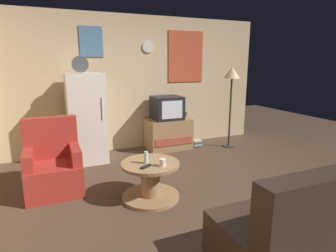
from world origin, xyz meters
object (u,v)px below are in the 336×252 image
at_px(wine_glass, 146,158).
at_px(couch, 318,225).
at_px(standing_lamp, 232,79).
at_px(tv_stand, 169,134).
at_px(crt_tv, 167,108).
at_px(remote_control, 146,167).
at_px(armchair, 53,166).
at_px(coffee_table, 150,180).
at_px(book_stack, 196,143).
at_px(mug_ceramic_white, 163,163).
at_px(fridge, 86,118).

relative_size(wine_glass, couch, 0.09).
bearing_deg(standing_lamp, tv_stand, 163.14).
bearing_deg(crt_tv, standing_lamp, -16.37).
bearing_deg(remote_control, armchair, 110.30).
height_order(tv_stand, crt_tv, crt_tv).
distance_m(coffee_table, remote_control, 0.30).
relative_size(armchair, book_stack, 4.72).
bearing_deg(couch, book_stack, 78.84).
bearing_deg(tv_stand, book_stack, -10.54).
distance_m(tv_stand, coffee_table, 2.09).
xyz_separation_m(standing_lamp, coffee_table, (-2.20, -1.46, -1.12)).
bearing_deg(armchair, mug_ceramic_white, -36.34).
height_order(remote_control, armchair, armchair).
bearing_deg(standing_lamp, crt_tv, 163.63).
xyz_separation_m(wine_glass, mug_ceramic_white, (0.15, -0.16, -0.03)).
height_order(standing_lamp, armchair, standing_lamp).
height_order(couch, book_stack, couch).
distance_m(standing_lamp, book_stack, 1.45).
height_order(tv_stand, armchair, armchair).
bearing_deg(coffee_table, armchair, 147.43).
relative_size(fridge, armchair, 1.84).
relative_size(crt_tv, couch, 0.32).
xyz_separation_m(crt_tv, couch, (-0.05, -3.42, -0.50)).
distance_m(standing_lamp, wine_glass, 2.81).
height_order(crt_tv, standing_lamp, standing_lamp).
distance_m(crt_tv, mug_ceramic_white, 2.20).
bearing_deg(coffee_table, mug_ceramic_white, -62.02).
bearing_deg(fridge, standing_lamp, -5.37).
distance_m(tv_stand, mug_ceramic_white, 2.21).
distance_m(remote_control, armchair, 1.31).
distance_m(coffee_table, wine_glass, 0.32).
xyz_separation_m(armchair, book_stack, (2.69, 1.01, -0.27)).
relative_size(fridge, coffee_table, 2.46).
xyz_separation_m(tv_stand, wine_glass, (-1.08, -1.83, 0.25)).
distance_m(mug_ceramic_white, couch, 1.68).
height_order(tv_stand, book_stack, tv_stand).
distance_m(coffee_table, mug_ceramic_white, 0.34).
xyz_separation_m(mug_ceramic_white, book_stack, (1.50, 1.88, -0.45)).
bearing_deg(book_stack, mug_ceramic_white, -128.55).
bearing_deg(book_stack, armchair, -159.48).
distance_m(fridge, tv_stand, 1.62).
height_order(fridge, mug_ceramic_white, fridge).
relative_size(standing_lamp, wine_glass, 10.60).
bearing_deg(fridge, couch, -66.19).
bearing_deg(coffee_table, couch, -59.63).
height_order(fridge, tv_stand, fridge).
height_order(crt_tv, armchair, crt_tv).
bearing_deg(coffee_table, wine_glass, -169.30).
relative_size(fridge, book_stack, 8.69).
xyz_separation_m(fridge, wine_glass, (0.47, -1.73, -0.21)).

